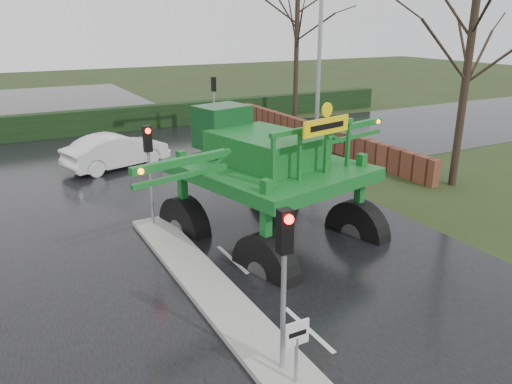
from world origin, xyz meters
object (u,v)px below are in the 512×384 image
white_sedan (118,168)px  keep_left_sign (297,342)px  traffic_signal_far (214,93)px  traffic_signal_mid (149,154)px  crop_sprayer (260,178)px  traffic_signal_near (285,257)px  street_light_right (315,37)px

white_sedan → keep_left_sign: bearing=161.0°
keep_left_sign → traffic_signal_far: 22.93m
traffic_signal_mid → traffic_signal_far: bearing=58.1°
keep_left_sign → crop_sprayer: bearing=69.4°
traffic_signal_near → traffic_signal_mid: bearing=90.0°
keep_left_sign → street_light_right: size_ratio=0.14×
traffic_signal_near → street_light_right: bearing=53.9°
keep_left_sign → crop_sprayer: 5.23m
white_sedan → traffic_signal_far: bearing=-73.9°
traffic_signal_mid → white_sedan: (0.70, 7.96, -2.59)m
traffic_signal_near → crop_sprayer: crop_sprayer is taller
keep_left_sign → street_light_right: (9.49, 13.50, 4.93)m
keep_left_sign → traffic_signal_near: 1.61m
crop_sprayer → white_sedan: 12.64m
keep_left_sign → traffic_signal_near: size_ratio=0.38×
keep_left_sign → traffic_signal_mid: (0.00, 8.99, 1.53)m
keep_left_sign → white_sedan: bearing=87.6°
street_light_right → white_sedan: bearing=158.6°
traffic_signal_mid → white_sedan: traffic_signal_mid is taller
keep_left_sign → traffic_signal_mid: bearing=90.0°
crop_sprayer → traffic_signal_near: bearing=-125.8°
keep_left_sign → white_sedan: keep_left_sign is taller
street_light_right → crop_sprayer: street_light_right is taller
traffic_signal_mid → traffic_signal_far: same height
traffic_signal_near → white_sedan: 16.67m
traffic_signal_far → white_sedan: traffic_signal_far is taller
traffic_signal_near → traffic_signal_mid: 8.50m
street_light_right → white_sedan: size_ratio=2.01×
traffic_signal_far → crop_sprayer: size_ratio=0.35×
keep_left_sign → white_sedan: 16.99m
traffic_signal_near → traffic_signal_far: (7.80, 21.02, 0.00)m
traffic_signal_near → traffic_signal_far: size_ratio=1.00×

